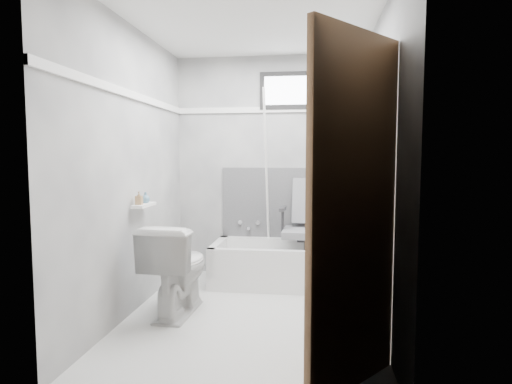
% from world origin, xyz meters
% --- Properties ---
extents(floor, '(2.60, 2.60, 0.00)m').
position_xyz_m(floor, '(0.00, 0.00, 0.00)').
color(floor, white).
rests_on(floor, ground).
extents(ceiling, '(2.60, 2.60, 0.00)m').
position_xyz_m(ceiling, '(0.00, 0.00, 2.40)').
color(ceiling, silver).
rests_on(ceiling, floor).
extents(wall_back, '(2.00, 0.02, 2.40)m').
position_xyz_m(wall_back, '(0.00, 1.30, 1.20)').
color(wall_back, slate).
rests_on(wall_back, floor).
extents(wall_front, '(2.00, 0.02, 2.40)m').
position_xyz_m(wall_front, '(0.00, -1.30, 1.20)').
color(wall_front, slate).
rests_on(wall_front, floor).
extents(wall_left, '(0.02, 2.60, 2.40)m').
position_xyz_m(wall_left, '(-1.00, 0.00, 1.20)').
color(wall_left, slate).
rests_on(wall_left, floor).
extents(wall_right, '(0.02, 2.60, 2.40)m').
position_xyz_m(wall_right, '(1.00, 0.00, 1.20)').
color(wall_right, slate).
rests_on(wall_right, floor).
extents(bathtub, '(1.50, 0.70, 0.42)m').
position_xyz_m(bathtub, '(0.23, 0.93, 0.21)').
color(bathtub, white).
rests_on(bathtub, floor).
extents(office_chair, '(0.58, 0.58, 0.97)m').
position_xyz_m(office_chair, '(0.44, 0.98, 0.60)').
color(office_chair, slate).
rests_on(office_chair, bathtub).
extents(toilet, '(0.47, 0.79, 0.76)m').
position_xyz_m(toilet, '(-0.62, 0.00, 0.38)').
color(toilet, silver).
rests_on(toilet, floor).
extents(door, '(0.78, 0.78, 2.00)m').
position_xyz_m(door, '(0.98, -1.28, 1.00)').
color(door, '#51361E').
rests_on(door, floor).
extents(window, '(0.66, 0.04, 0.40)m').
position_xyz_m(window, '(0.25, 1.29, 2.02)').
color(window, black).
rests_on(window, wall_back).
extents(backerboard, '(1.50, 0.02, 0.78)m').
position_xyz_m(backerboard, '(0.25, 1.29, 0.80)').
color(backerboard, '#4C4C4F').
rests_on(backerboard, wall_back).
extents(trim_back, '(2.00, 0.02, 0.06)m').
position_xyz_m(trim_back, '(0.00, 1.29, 1.82)').
color(trim_back, white).
rests_on(trim_back, wall_back).
extents(trim_left, '(0.02, 2.60, 0.06)m').
position_xyz_m(trim_left, '(-0.99, 0.00, 1.82)').
color(trim_left, white).
rests_on(trim_left, wall_left).
extents(pole, '(0.02, 0.61, 1.87)m').
position_xyz_m(pole, '(0.02, 1.06, 1.05)').
color(pole, white).
rests_on(pole, bathtub).
extents(shelf, '(0.10, 0.32, 0.02)m').
position_xyz_m(shelf, '(-0.93, 0.08, 0.90)').
color(shelf, white).
rests_on(shelf, wall_left).
extents(soap_bottle_a, '(0.05, 0.05, 0.12)m').
position_xyz_m(soap_bottle_a, '(-0.94, -0.00, 0.97)').
color(soap_bottle_a, '#98754C').
rests_on(soap_bottle_a, shelf).
extents(soap_bottle_b, '(0.09, 0.09, 0.10)m').
position_xyz_m(soap_bottle_b, '(-0.94, 0.14, 0.96)').
color(soap_bottle_b, slate).
rests_on(soap_bottle_b, shelf).
extents(faucet, '(0.26, 0.10, 0.16)m').
position_xyz_m(faucet, '(-0.20, 1.27, 0.55)').
color(faucet, silver).
rests_on(faucet, wall_back).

